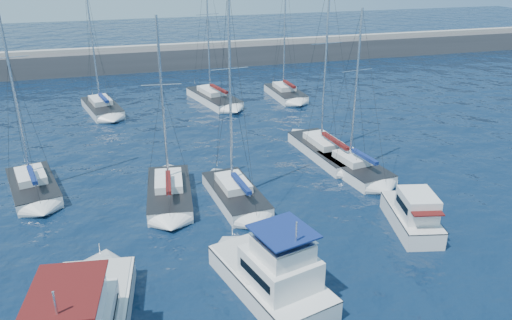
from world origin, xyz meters
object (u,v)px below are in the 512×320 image
object	(u,v)px
motor_yacht_stbd_inner	(274,276)
sailboat_mid_e	(354,168)
motor_yacht_stbd_outer	(413,216)
sailboat_back_a	(102,107)
sailboat_back_b	(214,98)
sailboat_mid_a	(33,186)
sailboat_back_c	(285,93)
sailboat_mid_c	(235,194)
sailboat_mid_b	(169,192)
sailboat_mid_d	(326,150)

from	to	relation	value
motor_yacht_stbd_inner	sailboat_mid_e	world-z (taller)	sailboat_mid_e
motor_yacht_stbd_outer	sailboat_back_a	size ratio (longest dim) A/B	0.42
motor_yacht_stbd_outer	sailboat_back_b	bearing A→B (deg)	114.28
motor_yacht_stbd_outer	sailboat_mid_a	distance (m)	27.24
sailboat_mid_e	sailboat_back_c	world-z (taller)	sailboat_back_c
sailboat_mid_c	sailboat_mid_e	distance (m)	10.53
sailboat_mid_b	sailboat_back_b	xyz separation A→B (m)	(7.97, 23.41, 0.02)
sailboat_back_b	sailboat_back_c	world-z (taller)	sailboat_back_b
sailboat_mid_e	sailboat_mid_d	bearing A→B (deg)	91.43
sailboat_mid_a	sailboat_back_a	bearing A→B (deg)	61.49
sailboat_mid_a	sailboat_back_b	xyz separation A→B (m)	(17.62, 19.66, -0.03)
sailboat_back_a	sailboat_back_c	bearing A→B (deg)	-13.42
sailboat_mid_a	sailboat_mid_d	world-z (taller)	sailboat_mid_a
sailboat_mid_a	sailboat_back_b	distance (m)	26.40
motor_yacht_stbd_inner	sailboat_mid_e	xyz separation A→B (m)	(10.91, 12.73, -0.62)
motor_yacht_stbd_inner	sailboat_back_c	distance (m)	37.61
sailboat_back_b	sailboat_back_c	distance (m)	8.82
motor_yacht_stbd_inner	sailboat_mid_a	size ratio (longest dim) A/B	0.52
sailboat_mid_a	sailboat_mid_b	distance (m)	10.36
sailboat_mid_d	motor_yacht_stbd_inner	bearing A→B (deg)	-126.96
sailboat_mid_c	sailboat_mid_e	xyz separation A→B (m)	(10.36, 1.92, -0.02)
sailboat_back_a	sailboat_back_c	size ratio (longest dim) A/B	0.98
motor_yacht_stbd_inner	sailboat_mid_b	size ratio (longest dim) A/B	0.63
sailboat_mid_d	sailboat_back_b	xyz separation A→B (m)	(-6.18, 18.99, 0.01)
motor_yacht_stbd_outer	sailboat_back_c	xyz separation A→B (m)	(2.13, 31.51, -0.41)
sailboat_mid_a	sailboat_mid_d	size ratio (longest dim) A/B	1.04
sailboat_mid_d	sailboat_mid_e	world-z (taller)	sailboat_mid_d
sailboat_mid_b	sailboat_mid_d	world-z (taller)	sailboat_mid_d
motor_yacht_stbd_inner	sailboat_back_b	bearing A→B (deg)	68.78
sailboat_mid_b	sailboat_back_a	distance (m)	23.40
sailboat_mid_c	sailboat_back_a	world-z (taller)	sailboat_mid_c
motor_yacht_stbd_inner	sailboat_back_a	world-z (taller)	sailboat_back_a
sailboat_back_c	sailboat_mid_d	bearing A→B (deg)	-100.75
sailboat_mid_b	sailboat_back_b	world-z (taller)	sailboat_back_b
motor_yacht_stbd_outer	motor_yacht_stbd_inner	bearing A→B (deg)	-147.64
sailboat_back_a	sailboat_mid_c	bearing A→B (deg)	-82.83
motor_yacht_stbd_inner	sailboat_mid_a	world-z (taller)	sailboat_mid_a
motor_yacht_stbd_outer	sailboat_back_c	bearing A→B (deg)	98.61
sailboat_mid_a	sailboat_mid_b	xyz separation A→B (m)	(9.65, -3.76, -0.04)
sailboat_back_b	sailboat_back_a	bearing A→B (deg)	167.69
motor_yacht_stbd_inner	sailboat_back_a	bearing A→B (deg)	88.96
motor_yacht_stbd_outer	sailboat_mid_e	distance (m)	8.89
sailboat_mid_c	motor_yacht_stbd_inner	bearing A→B (deg)	-98.71
sailboat_mid_e	sailboat_back_a	xyz separation A→B (m)	(-19.62, 22.60, 0.01)
motor_yacht_stbd_outer	sailboat_mid_e	bearing A→B (deg)	100.84
sailboat_mid_a	sailboat_back_a	size ratio (longest dim) A/B	1.11
sailboat_back_b	motor_yacht_stbd_inner	bearing A→B (deg)	-110.86
sailboat_mid_b	sailboat_mid_c	size ratio (longest dim) A/B	0.87
motor_yacht_stbd_outer	sailboat_back_c	world-z (taller)	sailboat_back_c
motor_yacht_stbd_inner	motor_yacht_stbd_outer	bearing A→B (deg)	5.00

